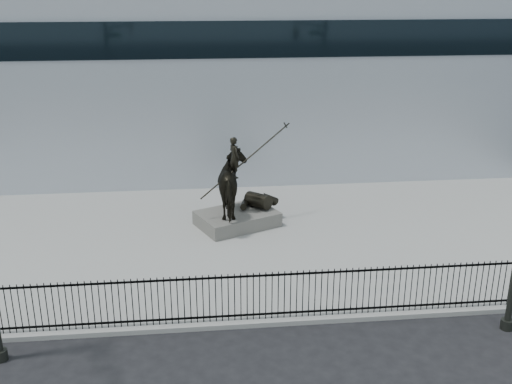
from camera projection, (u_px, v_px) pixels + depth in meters
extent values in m
plane|color=black|center=(265.00, 348.00, 16.30)|extent=(120.00, 120.00, 0.00)
cube|color=gray|center=(243.00, 240.00, 22.83)|extent=(30.00, 12.00, 0.15)
cube|color=#B5BDC5|center=(223.00, 74.00, 33.53)|extent=(44.00, 14.00, 9.00)
cube|color=black|center=(260.00, 314.00, 17.37)|extent=(22.00, 0.05, 0.05)
cube|color=black|center=(260.00, 276.00, 16.95)|extent=(22.00, 0.05, 0.05)
cube|color=black|center=(260.00, 296.00, 17.17)|extent=(22.00, 0.03, 1.50)
cube|color=#5A5752|center=(237.00, 219.00, 23.97)|extent=(3.58, 3.11, 0.56)
imported|color=black|center=(237.00, 184.00, 23.47)|extent=(2.82, 2.99, 2.39)
imported|color=black|center=(234.00, 157.00, 23.06)|extent=(0.59, 0.70, 1.62)
cylinder|color=black|center=(244.00, 162.00, 23.34)|extent=(3.53, 1.62, 2.43)
cylinder|color=black|center=(1.00, 355.00, 15.73)|extent=(0.36, 0.36, 0.30)
cylinder|color=black|center=(507.00, 324.00, 17.14)|extent=(0.36, 0.36, 0.30)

